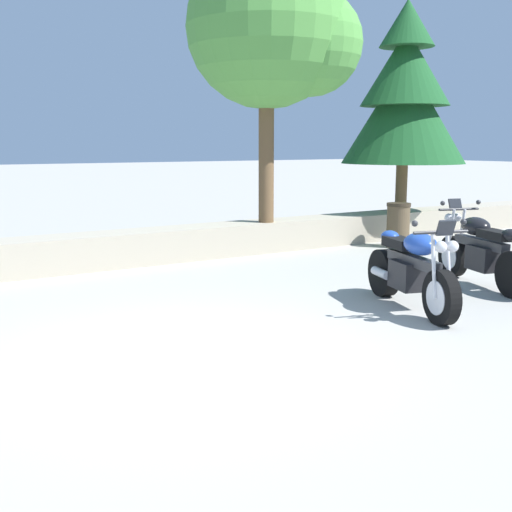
% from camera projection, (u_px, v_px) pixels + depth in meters
% --- Properties ---
extents(ground_plane, '(120.00, 120.00, 0.00)m').
position_uv_depth(ground_plane, '(187.00, 357.00, 6.08)').
color(ground_plane, '#A3A099').
extents(stone_wall, '(36.00, 0.80, 0.55)m').
position_uv_depth(stone_wall, '(50.00, 255.00, 10.03)').
color(stone_wall, '#A89E89').
rests_on(stone_wall, ground).
extents(motorcycle_blue_centre, '(0.91, 2.01, 1.18)m').
position_uv_depth(motorcycle_blue_centre, '(412.00, 270.00, 7.74)').
color(motorcycle_blue_centre, black).
rests_on(motorcycle_blue_centre, ground).
extents(motorcycle_black_far_right, '(0.88, 2.02, 1.18)m').
position_uv_depth(motorcycle_black_far_right, '(482.00, 252.00, 9.03)').
color(motorcycle_black_far_right, black).
rests_on(motorcycle_black_far_right, ground).
extents(leafy_tree_mid_left, '(3.00, 2.86, 4.91)m').
position_uv_depth(leafy_tree_mid_left, '(276.00, 31.00, 11.35)').
color(leafy_tree_mid_left, brown).
rests_on(leafy_tree_mid_left, stone_wall).
extents(pine_tree_mid_right, '(2.58, 2.58, 4.34)m').
position_uv_depth(pine_tree_mid_right, '(405.00, 95.00, 13.35)').
color(pine_tree_mid_right, brown).
rests_on(pine_tree_mid_right, stone_wall).
extents(trash_bin, '(0.46, 0.46, 0.86)m').
position_uv_depth(trash_bin, '(398.00, 225.00, 12.45)').
color(trash_bin, brown).
rests_on(trash_bin, ground).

